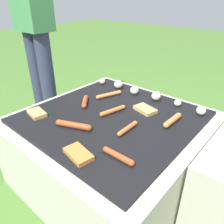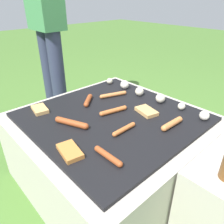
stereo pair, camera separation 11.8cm
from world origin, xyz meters
The scene contains 14 objects.
ground_plane centered at (0.00, 0.00, 0.00)m, with size 14.00×14.00×0.00m, color #47702D.
grill centered at (0.00, 0.00, 0.22)m, with size 0.95×0.95×0.45m.
person_standing centered at (-0.86, 0.12, 0.93)m, with size 0.28×0.21×1.63m.
sausage_front_right centered at (-0.02, 0.03, 0.46)m, with size 0.06×0.17×0.03m.
sausage_mid_right centered at (-0.06, -0.22, 0.46)m, with size 0.18×0.10×0.03m.
sausage_front_left centered at (0.25, -0.25, 0.46)m, with size 0.16×0.03×0.02m.
sausage_mid_left centered at (0.29, 0.14, 0.46)m, with size 0.03×0.16×0.03m.
sausage_back_right centered at (-0.18, 0.17, 0.46)m, with size 0.08×0.18×0.03m.
sausage_front_center centered at (0.16, -0.07, 0.46)m, with size 0.03×0.15×0.02m.
sausage_back_center centered at (-0.22, 0.00, 0.46)m, with size 0.11×0.12×0.03m.
bread_slice_left centered at (-0.31, -0.27, 0.46)m, with size 0.12×0.09×0.02m.
bread_slice_right centered at (0.11, 0.16, 0.46)m, with size 0.14×0.10×0.02m.
bread_slice_center centered at (0.12, -0.35, 0.46)m, with size 0.14×0.09×0.02m.
mushroom_row centered at (-0.01, 0.32, 0.47)m, with size 0.77×0.07×0.06m.
Camera 1 is at (0.68, -0.78, 1.03)m, focal length 35.00 mm.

